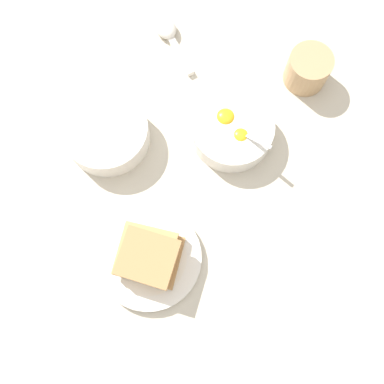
{
  "coord_description": "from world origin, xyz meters",
  "views": [
    {
      "loc": [
        -0.3,
        0.16,
        0.79
      ],
      "look_at": [
        -0.12,
        0.05,
        0.02
      ],
      "focal_mm": 42.0,
      "sensor_mm": 36.0,
      "label": 1
    }
  ],
  "objects_px": {
    "toast_plate": "(150,258)",
    "toast_sandwich": "(149,256)",
    "egg_bowl": "(232,130)",
    "soup_spoon": "(168,32)",
    "congee_bowl": "(106,132)",
    "drinking_cup": "(308,69)"
  },
  "relations": [
    {
      "from": "egg_bowl",
      "to": "congee_bowl",
      "type": "xyz_separation_m",
      "value": [
        0.11,
        0.2,
        0.0
      ]
    },
    {
      "from": "drinking_cup",
      "to": "toast_sandwich",
      "type": "bearing_deg",
      "value": 110.36
    },
    {
      "from": "congee_bowl",
      "to": "drinking_cup",
      "type": "bearing_deg",
      "value": -101.62
    },
    {
      "from": "egg_bowl",
      "to": "toast_plate",
      "type": "height_order",
      "value": "egg_bowl"
    },
    {
      "from": "egg_bowl",
      "to": "drinking_cup",
      "type": "xyz_separation_m",
      "value": [
        0.03,
        -0.19,
        0.01
      ]
    },
    {
      "from": "egg_bowl",
      "to": "soup_spoon",
      "type": "relative_size",
      "value": 1.07
    },
    {
      "from": "toast_sandwich",
      "to": "soup_spoon",
      "type": "height_order",
      "value": "toast_sandwich"
    },
    {
      "from": "toast_plate",
      "to": "drinking_cup",
      "type": "xyz_separation_m",
      "value": [
        0.16,
        -0.43,
        0.03
      ]
    },
    {
      "from": "soup_spoon",
      "to": "congee_bowl",
      "type": "bearing_deg",
      "value": 123.52
    },
    {
      "from": "toast_plate",
      "to": "toast_sandwich",
      "type": "height_order",
      "value": "toast_sandwich"
    },
    {
      "from": "congee_bowl",
      "to": "drinking_cup",
      "type": "relative_size",
      "value": 1.9
    },
    {
      "from": "toast_plate",
      "to": "drinking_cup",
      "type": "relative_size",
      "value": 2.21
    },
    {
      "from": "toast_plate",
      "to": "soup_spoon",
      "type": "height_order",
      "value": "soup_spoon"
    },
    {
      "from": "egg_bowl",
      "to": "toast_plate",
      "type": "relative_size",
      "value": 0.85
    },
    {
      "from": "soup_spoon",
      "to": "drinking_cup",
      "type": "distance_m",
      "value": 0.28
    },
    {
      "from": "toast_plate",
      "to": "drinking_cup",
      "type": "distance_m",
      "value": 0.46
    },
    {
      "from": "egg_bowl",
      "to": "toast_sandwich",
      "type": "bearing_deg",
      "value": 117.78
    },
    {
      "from": "toast_sandwich",
      "to": "soup_spoon",
      "type": "xyz_separation_m",
      "value": [
        0.38,
        -0.25,
        -0.03
      ]
    },
    {
      "from": "egg_bowl",
      "to": "congee_bowl",
      "type": "bearing_deg",
      "value": 61.28
    },
    {
      "from": "toast_sandwich",
      "to": "soup_spoon",
      "type": "bearing_deg",
      "value": -33.3
    },
    {
      "from": "soup_spoon",
      "to": "drinking_cup",
      "type": "xyz_separation_m",
      "value": [
        -0.22,
        -0.18,
        0.02
      ]
    },
    {
      "from": "congee_bowl",
      "to": "egg_bowl",
      "type": "bearing_deg",
      "value": -118.72
    }
  ]
}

